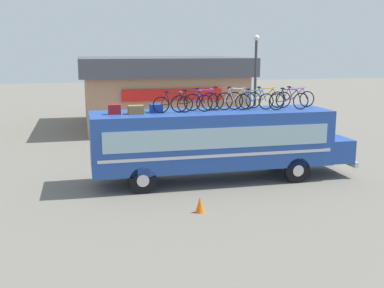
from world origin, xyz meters
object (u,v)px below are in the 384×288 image
object	(u,v)px
luggage_bag_2	(136,110)
rooftop_bicycle_1	(173,104)
rooftop_bicycle_3	(204,101)
rooftop_bicycle_7	(265,99)
traffic_cone	(200,205)
rooftop_bicycle_8	(289,101)
bus	(217,139)
rooftop_bicycle_4	(222,100)
rooftop_bicycle_9	(295,99)
luggage_bag_1	(114,109)
street_lamp	(255,83)
rooftop_bicycle_2	(192,103)
rooftop_bicycle_5	(236,100)
luggage_bag_3	(156,108)
rooftop_bicycle_6	(254,101)

from	to	relation	value
luggage_bag_2	rooftop_bicycle_1	size ratio (longest dim) A/B	0.37
luggage_bag_2	rooftop_bicycle_3	bearing A→B (deg)	7.67
luggage_bag_2	rooftop_bicycle_1	world-z (taller)	rooftop_bicycle_1
rooftop_bicycle_7	traffic_cone	xyz separation A→B (m)	(-3.89, -4.09, -3.01)
rooftop_bicycle_1	rooftop_bicycle_8	size ratio (longest dim) A/B	0.91
rooftop_bicycle_7	traffic_cone	bearing A→B (deg)	-133.55
bus	rooftop_bicycle_7	bearing A→B (deg)	10.69
rooftop_bicycle_4	rooftop_bicycle_9	bearing A→B (deg)	2.40
bus	luggage_bag_1	world-z (taller)	luggage_bag_1
rooftop_bicycle_7	street_lamp	xyz separation A→B (m)	(1.64, 5.46, 0.26)
rooftop_bicycle_2	rooftop_bicycle_9	world-z (taller)	rooftop_bicycle_9
rooftop_bicycle_4	traffic_cone	size ratio (longest dim) A/B	3.31
rooftop_bicycle_5	rooftop_bicycle_9	world-z (taller)	rooftop_bicycle_5
bus	rooftop_bicycle_5	world-z (taller)	rooftop_bicycle_5
rooftop_bicycle_1	rooftop_bicycle_4	world-z (taller)	rooftop_bicycle_4
bus	luggage_bag_3	xyz separation A→B (m)	(-2.48, 0.13, 1.34)
rooftop_bicycle_6	street_lamp	world-z (taller)	street_lamp
luggage_bag_3	rooftop_bicycle_2	bearing A→B (deg)	-10.96
rooftop_bicycle_3	rooftop_bicycle_9	world-z (taller)	rooftop_bicycle_3
bus	street_lamp	xyz separation A→B (m)	(3.87, 5.88, 1.82)
luggage_bag_3	rooftop_bicycle_6	bearing A→B (deg)	-2.64
rooftop_bicycle_6	rooftop_bicycle_7	xyz separation A→B (m)	(0.66, 0.47, 0.01)
luggage_bag_2	rooftop_bicycle_8	bearing A→B (deg)	-2.14
rooftop_bicycle_8	luggage_bag_2	bearing A→B (deg)	177.86
rooftop_bicycle_7	bus	bearing A→B (deg)	-169.31
bus	traffic_cone	distance (m)	4.28
rooftop_bicycle_4	luggage_bag_1	bearing A→B (deg)	-177.51
bus	rooftop_bicycle_1	bearing A→B (deg)	-174.10
luggage_bag_3	rooftop_bicycle_4	distance (m)	2.74
rooftop_bicycle_7	rooftop_bicycle_6	bearing A→B (deg)	-144.43
rooftop_bicycle_6	rooftop_bicycle_1	bearing A→B (deg)	-177.66
luggage_bag_3	rooftop_bicycle_7	bearing A→B (deg)	3.48
rooftop_bicycle_5	rooftop_bicycle_9	distance (m)	2.71
luggage_bag_2	rooftop_bicycle_4	distance (m)	3.59
rooftop_bicycle_6	luggage_bag_3	bearing A→B (deg)	177.36
luggage_bag_3	traffic_cone	xyz separation A→B (m)	(0.82, -3.81, -2.79)
rooftop_bicycle_9	rooftop_bicycle_6	bearing A→B (deg)	-170.27
luggage_bag_2	luggage_bag_3	bearing A→B (deg)	18.99
rooftop_bicycle_2	street_lamp	world-z (taller)	street_lamp
rooftop_bicycle_3	rooftop_bicycle_7	xyz separation A→B (m)	(2.74, 0.20, -0.00)
rooftop_bicycle_8	street_lamp	distance (m)	6.34
rooftop_bicycle_2	rooftop_bicycle_8	world-z (taller)	rooftop_bicycle_8
luggage_bag_3	rooftop_bicycle_3	world-z (taller)	rooftop_bicycle_3
rooftop_bicycle_7	traffic_cone	distance (m)	6.40
rooftop_bicycle_9	street_lamp	xyz separation A→B (m)	(0.34, 5.59, 0.26)
luggage_bag_3	traffic_cone	world-z (taller)	luggage_bag_3
rooftop_bicycle_3	street_lamp	size ratio (longest dim) A/B	0.28
rooftop_bicycle_4	rooftop_bicycle_7	size ratio (longest dim) A/B	1.01
rooftop_bicycle_6	rooftop_bicycle_2	bearing A→B (deg)	-178.25
rooftop_bicycle_7	street_lamp	bearing A→B (deg)	73.26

